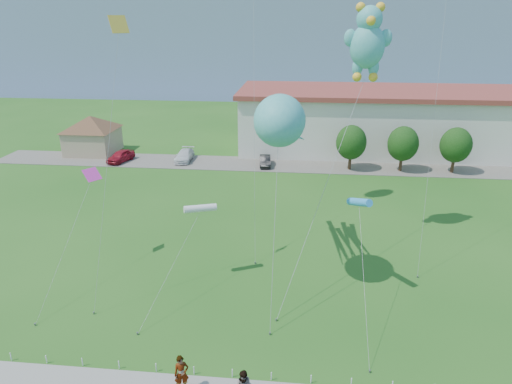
# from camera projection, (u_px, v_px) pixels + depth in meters

# --- Properties ---
(ground) EXTENTS (160.00, 160.00, 0.00)m
(ground) POSITION_uv_depth(u_px,v_px,m) (218.00, 358.00, 24.67)
(ground) COLOR #215618
(ground) RESTS_ON ground
(parking_strip) EXTENTS (70.00, 6.00, 0.06)m
(parking_strip) POSITION_uv_depth(u_px,v_px,m) (268.00, 164.00, 57.18)
(parking_strip) COLOR #59544C
(parking_strip) RESTS_ON ground
(hill_ridge) EXTENTS (160.00, 50.00, 25.00)m
(hill_ridge) POSITION_uv_depth(u_px,v_px,m) (291.00, 35.00, 131.70)
(hill_ridge) COLOR #738BA0
(hill_ridge) RESTS_ON ground
(pavilion) EXTENTS (9.20, 9.20, 5.00)m
(pavilion) POSITION_uv_depth(u_px,v_px,m) (92.00, 131.00, 61.17)
(pavilion) COLOR tan
(pavilion) RESTS_ON ground
(warehouse) EXTENTS (61.00, 15.00, 8.20)m
(warehouse) POSITION_uv_depth(u_px,v_px,m) (465.00, 121.00, 61.62)
(warehouse) COLOR beige
(warehouse) RESTS_ON ground
(rope_fence) EXTENTS (26.05, 0.05, 0.50)m
(rope_fence) POSITION_uv_depth(u_px,v_px,m) (213.00, 372.00, 23.37)
(rope_fence) COLOR white
(rope_fence) RESTS_ON ground
(tree_near) EXTENTS (3.60, 3.60, 5.47)m
(tree_near) POSITION_uv_depth(u_px,v_px,m) (351.00, 142.00, 54.10)
(tree_near) COLOR #3F2B19
(tree_near) RESTS_ON ground
(tree_mid) EXTENTS (3.60, 3.60, 5.47)m
(tree_mid) POSITION_uv_depth(u_px,v_px,m) (403.00, 144.00, 53.53)
(tree_mid) COLOR #3F2B19
(tree_mid) RESTS_ON ground
(tree_far) EXTENTS (3.60, 3.60, 5.47)m
(tree_far) POSITION_uv_depth(u_px,v_px,m) (456.00, 145.00, 52.97)
(tree_far) COLOR #3F2B19
(tree_far) RESTS_ON ground
(pedestrian_left) EXTENTS (0.86, 0.73, 1.99)m
(pedestrian_left) POSITION_uv_depth(u_px,v_px,m) (181.00, 374.00, 22.09)
(pedestrian_left) COLOR gray
(pedestrian_left) RESTS_ON sidewalk
(parked_car_red) EXTENTS (2.89, 4.58, 1.45)m
(parked_car_red) POSITION_uv_depth(u_px,v_px,m) (121.00, 156.00, 57.95)
(parked_car_red) COLOR maroon
(parked_car_red) RESTS_ON parking_strip
(parked_car_white) EXTENTS (1.91, 4.66, 1.35)m
(parked_car_white) POSITION_uv_depth(u_px,v_px,m) (184.00, 156.00, 58.36)
(parked_car_white) COLOR silver
(parked_car_white) RESTS_ON parking_strip
(parked_car_black) EXTENTS (1.68, 3.89, 1.24)m
(parked_car_black) POSITION_uv_depth(u_px,v_px,m) (265.00, 161.00, 56.42)
(parked_car_black) COLOR black
(parked_car_black) RESTS_ON parking_strip
(octopus_kite) EXTENTS (3.14, 12.43, 13.04)m
(octopus_kite) POSITION_uv_depth(u_px,v_px,m) (280.00, 128.00, 28.74)
(octopus_kite) COLOR teal
(octopus_kite) RESTS_ON ground
(teddy_bear_kite) EXTENTS (7.48, 13.80, 18.28)m
(teddy_bear_kite) POSITION_uv_depth(u_px,v_px,m) (368.00, 40.00, 33.29)
(teddy_bear_kite) COLOR teal
(teddy_bear_kite) RESTS_ON ground
(small_kite_white) EXTENTS (2.75, 8.03, 5.63)m
(small_kite_white) POSITION_uv_depth(u_px,v_px,m) (200.00, 209.00, 30.74)
(small_kite_white) COLOR silver
(small_kite_white) RESTS_ON ground
(small_kite_cyan) EXTENTS (0.50, 8.95, 6.83)m
(small_kite_cyan) POSITION_uv_depth(u_px,v_px,m) (359.00, 203.00, 28.58)
(small_kite_cyan) COLOR #3196DE
(small_kite_cyan) RESTS_ON ground
(small_kite_pink) EXTENTS (1.29, 9.30, 7.09)m
(small_kite_pink) POSITION_uv_depth(u_px,v_px,m) (87.00, 188.00, 32.25)
(small_kite_pink) COLOR #DC30A8
(small_kite_pink) RESTS_ON ground
(small_kite_yellow) EXTENTS (2.07, 6.00, 17.30)m
(small_kite_yellow) POSITION_uv_depth(u_px,v_px,m) (115.00, 66.00, 27.28)
(small_kite_yellow) COLOR gold
(small_kite_yellow) RESTS_ON ground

